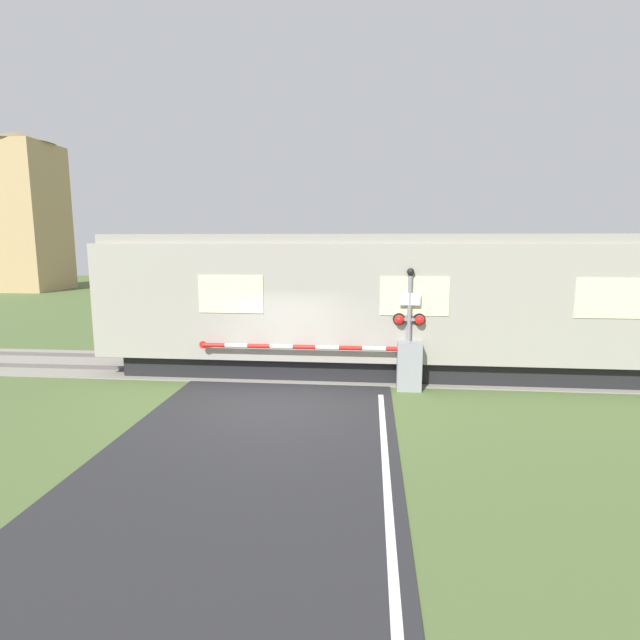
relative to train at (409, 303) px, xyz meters
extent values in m
plane|color=#4C6033|center=(-3.17, -3.32, -1.98)|extent=(80.00, 80.00, 0.00)
cube|color=gray|center=(-3.17, 0.00, -1.96)|extent=(36.00, 3.20, 0.03)
cube|color=#595451|center=(-3.17, -0.72, -1.90)|extent=(36.00, 0.08, 0.10)
cube|color=#595451|center=(-3.17, 0.72, -1.90)|extent=(36.00, 0.08, 0.10)
cube|color=black|center=(0.00, 0.00, -1.68)|extent=(15.51, 2.65, 0.60)
cube|color=#9E998E|center=(0.00, 0.00, 0.13)|extent=(16.86, 3.12, 3.02)
cube|color=gray|center=(0.00, 0.00, 1.76)|extent=(16.52, 2.87, 0.24)
cube|color=beige|center=(4.64, -1.57, 0.36)|extent=(1.69, 0.02, 0.97)
cube|color=beige|center=(0.00, -1.57, 0.36)|extent=(1.69, 0.02, 0.97)
cube|color=beige|center=(-4.64, -1.57, 0.36)|extent=(1.69, 0.02, 0.97)
cube|color=gray|center=(-0.10, -1.77, -1.37)|extent=(0.60, 0.44, 1.22)
cylinder|color=gray|center=(-0.10, -1.77, -0.94)|extent=(0.16, 0.16, 0.18)
cylinder|color=red|center=(-0.39, -1.77, -0.94)|extent=(0.58, 0.11, 0.11)
cylinder|color=white|center=(-0.97, -1.77, -0.94)|extent=(0.58, 0.11, 0.11)
cylinder|color=red|center=(-1.56, -1.77, -0.94)|extent=(0.58, 0.11, 0.11)
cylinder|color=white|center=(-2.14, -1.77, -0.94)|extent=(0.58, 0.11, 0.11)
cylinder|color=red|center=(-2.72, -1.77, -0.94)|extent=(0.58, 0.11, 0.11)
cylinder|color=white|center=(-3.31, -1.77, -0.94)|extent=(0.58, 0.11, 0.11)
cylinder|color=red|center=(-3.89, -1.77, -0.94)|extent=(0.58, 0.11, 0.11)
cylinder|color=white|center=(-4.47, -1.77, -0.94)|extent=(0.58, 0.11, 0.11)
cylinder|color=red|center=(-5.06, -1.77, -0.94)|extent=(0.58, 0.11, 0.11)
cylinder|color=red|center=(-5.35, -1.77, -0.94)|extent=(0.20, 0.02, 0.20)
cylinder|color=gray|center=(-0.12, -1.64, -0.55)|extent=(0.11, 0.11, 2.84)
cube|color=gray|center=(-0.12, -1.64, -0.21)|extent=(0.62, 0.07, 0.07)
sphere|color=red|center=(-0.36, -1.69, -0.21)|extent=(0.24, 0.24, 0.24)
sphere|color=red|center=(0.13, -1.69, -0.21)|extent=(0.24, 0.24, 0.24)
cylinder|color=black|center=(-0.36, -1.58, -0.21)|extent=(0.30, 0.06, 0.30)
cylinder|color=black|center=(0.13, -1.58, -0.21)|extent=(0.30, 0.06, 0.30)
cube|color=white|center=(-0.12, -1.68, 0.30)|extent=(0.51, 0.02, 0.30)
sphere|color=black|center=(-0.12, -1.64, 0.97)|extent=(0.18, 0.18, 0.18)
cube|color=tan|center=(-26.64, 21.30, 3.35)|extent=(4.70, 4.70, 10.66)
cone|color=olive|center=(-26.64, 21.30, 9.08)|extent=(5.17, 5.17, 0.80)
camera|label=1|loc=(-1.11, -13.97, 1.71)|focal=28.00mm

